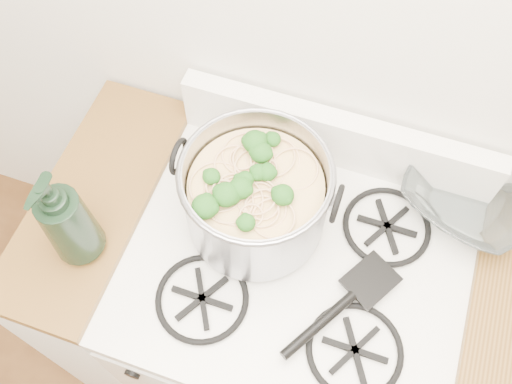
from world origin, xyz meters
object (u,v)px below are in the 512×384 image
gas_range (287,322)px  bottle (65,218)px  spatula (371,279)px  stock_pot (256,197)px  glass_bowl (468,196)px

gas_range → bottle: bearing=-165.3°
spatula → bottle: (-0.63, -0.13, 0.13)m
stock_pot → glass_bowl: stock_pot is taller
gas_range → glass_bowl: (0.33, 0.28, 0.50)m
glass_bowl → gas_range: bearing=-139.8°
glass_bowl → spatula: bearing=-121.4°
stock_pot → bottle: size_ratio=1.21×
spatula → glass_bowl: 0.32m
glass_bowl → stock_pot: bearing=-155.1°
gas_range → bottle: bottle is taller
gas_range → stock_pot: 0.60m
stock_pot → spatula: stock_pot is taller
gas_range → stock_pot: bearing=149.9°
gas_range → spatula: 0.52m
gas_range → stock_pot: size_ratio=2.62×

